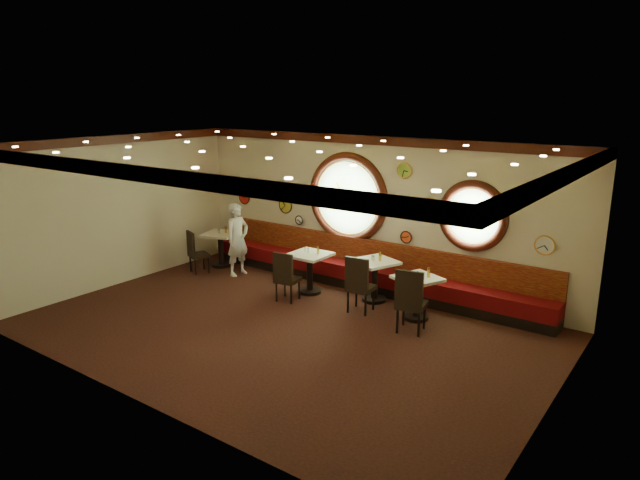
{
  "coord_description": "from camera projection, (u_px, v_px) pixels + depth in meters",
  "views": [
    {
      "loc": [
        5.97,
        -7.19,
        4.04
      ],
      "look_at": [
        0.24,
        0.8,
        1.5
      ],
      "focal_mm": 32.0,
      "sensor_mm": 36.0,
      "label": 1
    }
  ],
  "objects": [
    {
      "name": "condiment_a_salt",
      "position": [
        218.0,
        231.0,
        13.53
      ],
      "size": [
        0.03,
        0.03,
        0.09
      ],
      "primitive_type": "cylinder",
      "color": "silver",
      "rests_on": "table_a"
    },
    {
      "name": "condiment_b_pepper",
      "position": [
        308.0,
        251.0,
        11.69
      ],
      "size": [
        0.04,
        0.04,
        0.1
      ],
      "primitive_type": "cylinder",
      "color": "silver",
      "rests_on": "table_b"
    },
    {
      "name": "condiment_b_salt",
      "position": [
        305.0,
        250.0,
        11.8
      ],
      "size": [
        0.03,
        0.03,
        0.1
      ],
      "primitive_type": "cylinder",
      "color": "silver",
      "rests_on": "table_b"
    },
    {
      "name": "floor",
      "position": [
        283.0,
        330.0,
        10.04
      ],
      "size": [
        9.0,
        6.0,
        0.0
      ],
      "primitive_type": "cube",
      "color": "black",
      "rests_on": "ground"
    },
    {
      "name": "chair_b",
      "position": [
        285.0,
        274.0,
        11.25
      ],
      "size": [
        0.49,
        0.49,
        0.63
      ],
      "rotation": [
        0.0,
        0.0,
        0.16
      ],
      "color": "black",
      "rests_on": "floor"
    },
    {
      "name": "wall_clock_6",
      "position": [
        286.0,
        205.0,
        13.29
      ],
      "size": [
        0.36,
        0.03,
        0.36
      ],
      "primitive_type": "cylinder",
      "rotation": [
        1.57,
        0.0,
        0.0
      ],
      "color": "gold",
      "rests_on": "wall_back"
    },
    {
      "name": "condiment_c_salt",
      "position": [
        372.0,
        258.0,
        11.26
      ],
      "size": [
        0.03,
        0.03,
        0.09
      ],
      "primitive_type": "cylinder",
      "color": "silver",
      "rests_on": "table_c"
    },
    {
      "name": "wall_front",
      "position": [
        132.0,
        290.0,
        7.28
      ],
      "size": [
        9.0,
        0.02,
        3.2
      ],
      "primitive_type": "cube",
      "color": "beige",
      "rests_on": "floor"
    },
    {
      "name": "wall_clock_0",
      "position": [
        406.0,
        237.0,
        11.59
      ],
      "size": [
        0.24,
        0.03,
        0.24
      ],
      "primitive_type": "cylinder",
      "rotation": [
        1.57,
        0.0,
        0.0
      ],
      "color": "#EE471C",
      "rests_on": "wall_back"
    },
    {
      "name": "porthole_left_frame",
      "position": [
        347.0,
        198.0,
        12.26
      ],
      "size": [
        1.98,
        0.18,
        1.98
      ],
      "primitive_type": "torus",
      "rotation": [
        1.57,
        0.0,
        0.0
      ],
      "color": "#39120A",
      "rests_on": "wall_back"
    },
    {
      "name": "wall_clock_1",
      "position": [
        245.0,
        197.0,
        14.01
      ],
      "size": [
        0.32,
        0.03,
        0.32
      ],
      "primitive_type": "cylinder",
      "rotation": [
        1.57,
        0.0,
        0.0
      ],
      "color": "red",
      "rests_on": "wall_back"
    },
    {
      "name": "wall_clock_4",
      "position": [
        404.0,
        170.0,
        11.3
      ],
      "size": [
        0.3,
        0.03,
        0.3
      ],
      "primitive_type": "cylinder",
      "rotation": [
        1.57,
        0.0,
        0.0
      ],
      "color": "#92BB3A",
      "rests_on": "wall_back"
    },
    {
      "name": "porthole_left_ring",
      "position": [
        347.0,
        198.0,
        12.23
      ],
      "size": [
        1.61,
        0.03,
        1.61
      ],
      "primitive_type": "torus",
      "rotation": [
        1.57,
        0.0,
        0.0
      ],
      "color": "gold",
      "rests_on": "wall_back"
    },
    {
      "name": "wall_left",
      "position": [
        118.0,
        211.0,
        12.18
      ],
      "size": [
        0.02,
        6.0,
        3.2
      ],
      "primitive_type": "cube",
      "color": "beige",
      "rests_on": "floor"
    },
    {
      "name": "molding_left",
      "position": [
        113.0,
        139.0,
        11.77
      ],
      "size": [
        0.1,
        6.0,
        0.18
      ],
      "primitive_type": "cube",
      "color": "#39120A",
      "rests_on": "wall_back"
    },
    {
      "name": "table_c",
      "position": [
        375.0,
        275.0,
        11.3
      ],
      "size": [
        0.99,
        0.99,
        0.84
      ],
      "color": "black",
      "rests_on": "floor"
    },
    {
      "name": "wall_back",
      "position": [
        372.0,
        213.0,
        12.0
      ],
      "size": [
        9.0,
        0.02,
        3.2
      ],
      "primitive_type": "cube",
      "color": "beige",
      "rests_on": "floor"
    },
    {
      "name": "condiment_c_pepper",
      "position": [
        373.0,
        259.0,
        11.16
      ],
      "size": [
        0.04,
        0.04,
        0.11
      ],
      "primitive_type": "cylinder",
      "color": "silver",
      "rests_on": "table_c"
    },
    {
      "name": "table_b",
      "position": [
        310.0,
        268.0,
        11.77
      ],
      "size": [
        0.77,
        0.77,
        0.85
      ],
      "color": "black",
      "rests_on": "floor"
    },
    {
      "name": "condiment_b_bottle",
      "position": [
        318.0,
        250.0,
        11.66
      ],
      "size": [
        0.05,
        0.05,
        0.15
      ],
      "primitive_type": "cylinder",
      "color": "gold",
      "rests_on": "table_b"
    },
    {
      "name": "table_d",
      "position": [
        417.0,
        293.0,
        10.39
      ],
      "size": [
        0.96,
        0.96,
        0.81
      ],
      "color": "black",
      "rests_on": "floor"
    },
    {
      "name": "chair_a",
      "position": [
        195.0,
        249.0,
        13.08
      ],
      "size": [
        0.54,
        0.54,
        0.61
      ],
      "rotation": [
        0.0,
        0.0,
        -0.39
      ],
      "color": "black",
      "rests_on": "floor"
    },
    {
      "name": "porthole_right_ring",
      "position": [
        472.0,
        216.0,
        10.66
      ],
      "size": [
        1.09,
        0.03,
        1.09
      ],
      "primitive_type": "torus",
      "rotation": [
        1.57,
        0.0,
        0.0
      ],
      "color": "gold",
      "rests_on": "wall_back"
    },
    {
      "name": "wall_right",
      "position": [
        560.0,
        295.0,
        7.1
      ],
      "size": [
        0.02,
        6.0,
        3.2
      ],
      "primitive_type": "cube",
      "color": "beige",
      "rests_on": "floor"
    },
    {
      "name": "wall_clock_5",
      "position": [
        535.0,
        190.0,
        9.9
      ],
      "size": [
        0.28,
        0.03,
        0.28
      ],
      "primitive_type": "cylinder",
      "rotation": [
        1.57,
        0.0,
        0.0
      ],
      "color": "black",
      "rests_on": "wall_back"
    },
    {
      "name": "wall_clock_7",
      "position": [
        431.0,
        204.0,
        11.11
      ],
      "size": [
        0.22,
        0.03,
        0.22
      ],
      "primitive_type": "cylinder",
      "rotation": [
        1.57,
        0.0,
        0.0
      ],
      "color": "#DDC749",
      "rests_on": "wall_back"
    },
    {
      "name": "waiter",
      "position": [
        238.0,
        239.0,
        12.89
      ],
      "size": [
        0.45,
        0.64,
        1.66
      ],
      "primitive_type": "imported",
      "rotation": [
        0.0,
        0.0,
        1.48
      ],
      "color": "silver",
      "rests_on": "floor"
    },
    {
      "name": "condiment_a_pepper",
      "position": [
        219.0,
        231.0,
        13.47
      ],
      "size": [
        0.04,
        0.04,
        0.11
      ],
      "primitive_type": "cylinder",
      "color": "silver",
      "rests_on": "table_a"
    },
    {
      "name": "chair_d",
      "position": [
        410.0,
        297.0,
        9.74
      ],
      "size": [
        0.57,
        0.57,
        0.71
      ],
      "rotation": [
        0.0,
        0.0,
        0.19
      ],
      "color": "black",
      "rests_on": "floor"
    },
    {
      "name": "condiment_c_bottle",
      "position": [
        380.0,
        256.0,
        11.18
      ],
      "size": [
        0.06,
        0.06,
        0.18
      ],
      "primitive_type": "cylinder",
      "color": "yellow",
      "rests_on": "table_c"
    },
    {
      "name": "banquette_back",
      "position": [
        369.0,
        252.0,
        12.16
      ],
      "size": [
        8.0,
        0.1,
        0.55
      ],
      "primitive_type": "cube",
      "color": "#5F070C",
      "rests_on": "wall_back"
    },
    {
      "name": "table_a",
      "position": [
        221.0,
        245.0,
        13.6
      ],
      "size": [
        0.93,
        0.93,
        0.82
      ],
      "color": "black",
      "rests_on": "floor"
    },
    {
      "name": "condiment_d_pepper",
      "position": [
        418.0,
        275.0,
        10.28
      ],
      "size": [
        0.03,
        0.03,
        0.09
      ],
      "primitive_type": "cylinder",
      "color": "silver",
      "rests_on": "table_d"
    },
    {
      "name": "molding_front",
      "position": [
        125.0,
        172.0,
        6.94
      ],
      "size": [
        9.0,
        0.1,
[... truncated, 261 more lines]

